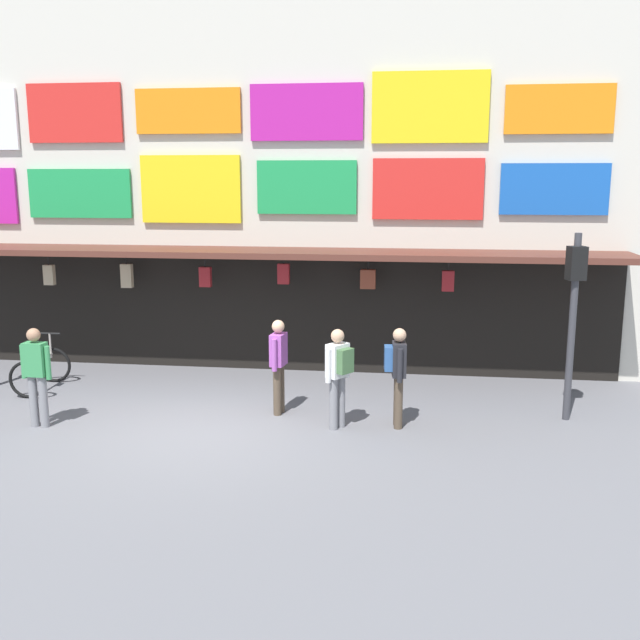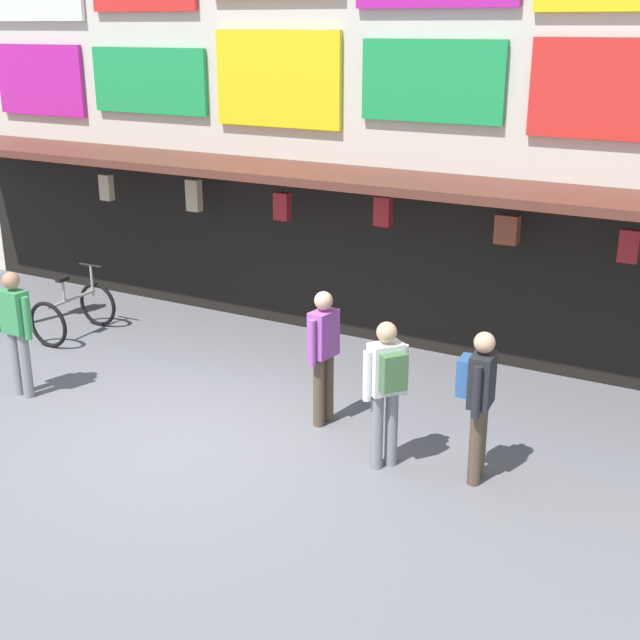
{
  "view_description": "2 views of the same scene",
  "coord_description": "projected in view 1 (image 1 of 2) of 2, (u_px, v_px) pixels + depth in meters",
  "views": [
    {
      "loc": [
        3.48,
        -10.88,
        4.09
      ],
      "look_at": [
        1.87,
        1.2,
        1.67
      ],
      "focal_mm": 40.42,
      "sensor_mm": 36.0,
      "label": 1
    },
    {
      "loc": [
        5.74,
        -7.2,
        4.6
      ],
      "look_at": [
        1.1,
        1.09,
        1.31
      ],
      "focal_mm": 47.86,
      "sensor_mm": 36.0,
      "label": 2
    }
  ],
  "objects": [
    {
      "name": "pedestrian_in_green",
      "position": [
        36.0,
        372.0,
        11.85
      ],
      "size": [
        0.53,
        0.24,
        1.68
      ],
      "color": "gray",
      "rests_on": "ground"
    },
    {
      "name": "pedestrian_in_blue",
      "position": [
        397.0,
        370.0,
        11.84
      ],
      "size": [
        0.38,
        0.53,
        1.68
      ],
      "color": "brown",
      "rests_on": "ground"
    },
    {
      "name": "pedestrian_in_yellow",
      "position": [
        339.0,
        371.0,
        11.76
      ],
      "size": [
        0.47,
        0.48,
        1.68
      ],
      "color": "gray",
      "rests_on": "ground"
    },
    {
      "name": "shopfront",
      "position": [
        254.0,
        183.0,
        15.49
      ],
      "size": [
        18.0,
        2.6,
        8.0
      ],
      "color": "beige",
      "rests_on": "ground"
    },
    {
      "name": "pedestrian_in_red",
      "position": [
        279.0,
        361.0,
        12.52
      ],
      "size": [
        0.27,
        0.53,
        1.68
      ],
      "color": "brown",
      "rests_on": "ground"
    },
    {
      "name": "ground_plane",
      "position": [
        198.0,
        431.0,
        11.83
      ],
      "size": [
        80.0,
        80.0,
        0.0
      ],
      "primitive_type": "plane",
      "color": "slate"
    },
    {
      "name": "traffic_light_far",
      "position": [
        574.0,
        297.0,
        11.99
      ],
      "size": [
        0.33,
        0.35,
        3.2
      ],
      "color": "#38383D",
      "rests_on": "ground"
    },
    {
      "name": "bicycle_parked",
      "position": [
        41.0,
        370.0,
        14.04
      ],
      "size": [
        0.76,
        1.19,
        1.05
      ],
      "color": "black",
      "rests_on": "ground"
    }
  ]
}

